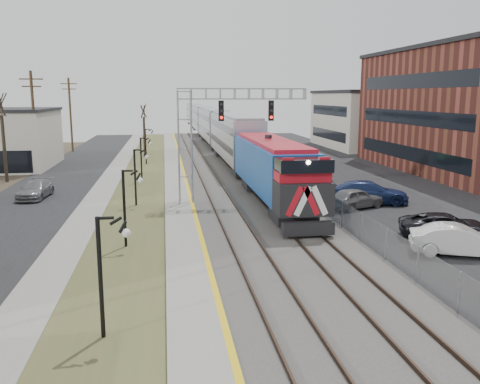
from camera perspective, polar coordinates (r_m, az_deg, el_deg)
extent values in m
cube|color=black|center=(44.25, -20.84, 0.16)|extent=(7.00, 120.00, 0.04)
cube|color=gray|center=(43.49, -15.05, 0.35)|extent=(2.00, 120.00, 0.08)
cube|color=#464D29|center=(43.24, -11.10, 0.45)|extent=(4.00, 120.00, 0.06)
cube|color=gray|center=(43.18, -7.13, 0.68)|extent=(2.00, 120.00, 0.24)
cube|color=#595651|center=(43.58, -0.54, 0.82)|extent=(8.00, 120.00, 0.20)
cube|color=black|center=(46.75, 14.19, 1.08)|extent=(16.00, 120.00, 0.04)
cube|color=gold|center=(43.19, -5.96, 0.87)|extent=(0.24, 120.00, 0.01)
cube|color=#2D2119|center=(43.26, -4.15, 0.96)|extent=(0.08, 120.00, 0.15)
cube|color=#2D2119|center=(43.40, -2.18, 1.01)|extent=(0.08, 120.00, 0.15)
cube|color=#2D2119|center=(43.66, 0.43, 1.08)|extent=(0.08, 120.00, 0.15)
cube|color=#2D2119|center=(43.91, 2.37, 1.12)|extent=(0.08, 120.00, 0.15)
cube|color=#124798|center=(35.11, 3.81, 2.31)|extent=(3.00, 17.00, 4.25)
cube|color=black|center=(27.19, 7.65, -4.09)|extent=(2.80, 0.50, 0.70)
cube|color=#A9ABB4|center=(54.93, -0.68, 5.95)|extent=(3.00, 22.00, 5.33)
cube|color=#A9ABB4|center=(77.52, -2.98, 7.35)|extent=(3.00, 22.00, 5.33)
cube|color=#A9ABB4|center=(100.21, -4.25, 8.10)|extent=(3.00, 22.00, 5.33)
cube|color=#A9ABB4|center=(122.94, -5.05, 8.58)|extent=(3.00, 22.00, 5.33)
cube|color=gray|center=(35.73, -6.18, 4.88)|extent=(1.00, 1.00, 8.00)
cube|color=gray|center=(35.92, 0.20, 10.97)|extent=(9.00, 0.80, 0.80)
cube|color=black|center=(35.30, -2.13, 9.10)|extent=(0.35, 0.25, 1.40)
cube|color=black|center=(35.85, 3.51, 9.11)|extent=(0.35, 0.25, 1.40)
cylinder|color=black|center=(16.64, -15.39, -9.41)|extent=(0.14, 0.14, 4.00)
cylinder|color=black|center=(26.21, -12.85, -1.90)|extent=(0.14, 0.14, 4.00)
cylinder|color=black|center=(36.02, -11.69, 1.56)|extent=(0.14, 0.14, 4.00)
cylinder|color=black|center=(45.91, -11.03, 3.53)|extent=(0.14, 0.14, 4.00)
cylinder|color=black|center=(57.83, -10.53, 5.01)|extent=(0.14, 0.14, 4.00)
cylinder|color=#4C3823|center=(54.07, -22.10, 7.21)|extent=(0.28, 0.28, 10.00)
cylinder|color=#4C3823|center=(73.65, -18.49, 8.18)|extent=(0.28, 0.28, 10.00)
cube|color=gray|center=(44.23, 4.86, 1.85)|extent=(0.04, 120.00, 1.60)
cube|color=#BEB6A6|center=(79.31, 15.42, 7.77)|extent=(16.00, 18.00, 8.00)
cylinder|color=#382D23|center=(49.78, -24.94, 4.41)|extent=(0.30, 0.30, 5.95)
cylinder|color=#382D23|center=(67.76, -10.69, 6.21)|extent=(0.30, 0.30, 4.90)
imported|color=silver|center=(26.70, 23.31, -5.09)|extent=(4.72, 3.11, 1.47)
imported|color=black|center=(29.43, 22.25, -3.69)|extent=(5.41, 3.66, 1.38)
imported|color=navy|center=(37.27, 14.21, -0.10)|extent=(5.93, 3.31, 1.62)
imported|color=slate|center=(35.50, 12.81, -0.73)|extent=(4.53, 3.23, 1.43)
imported|color=#0E481C|center=(55.95, 7.14, 3.66)|extent=(4.98, 2.84, 1.55)
imported|color=slate|center=(41.13, -21.99, 0.22)|extent=(2.19, 4.65, 1.31)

